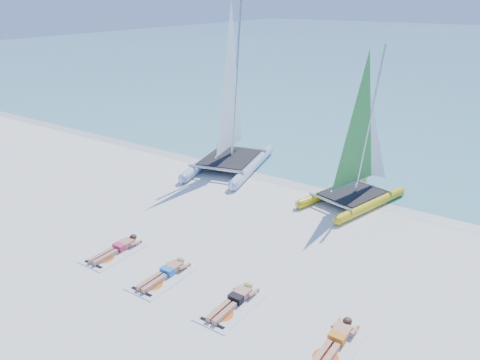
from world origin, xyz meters
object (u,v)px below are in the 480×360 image
at_px(towel_b, 162,278).
at_px(towel_d, 332,348).
at_px(sunbather_c, 235,299).
at_px(sunbather_d, 336,339).
at_px(towel_a, 114,253).
at_px(sunbather_a, 118,248).
at_px(towel_c, 231,307).
at_px(catamaran_blue, 230,118).
at_px(sunbather_b, 166,272).
at_px(catamaran_yellow, 362,153).

xyz_separation_m(towel_b, towel_d, (4.94, 0.12, 0.00)).
distance_m(towel_b, sunbather_c, 2.28).
bearing_deg(sunbather_d, towel_a, -178.77).
distance_m(sunbather_a, towel_c, 4.37).
bearing_deg(towel_a, sunbather_a, 90.00).
height_order(towel_a, towel_d, same).
bearing_deg(sunbather_d, towel_d, -90.00).
height_order(catamaran_blue, sunbather_d, catamaran_blue).
relative_size(towel_b, towel_d, 1.00).
bearing_deg(sunbather_c, towel_a, -179.02).
bearing_deg(towel_d, sunbather_d, 90.00).
relative_size(towel_a, towel_c, 1.00).
bearing_deg(towel_c, catamaran_blue, 125.40).
distance_m(towel_b, sunbather_d, 4.95).
xyz_separation_m(towel_b, towel_c, (2.27, 0.05, 0.00)).
relative_size(towel_a, towel_b, 1.00).
bearing_deg(sunbather_b, towel_a, -179.20).
relative_size(sunbather_a, sunbather_b, 1.00).
bearing_deg(sunbather_a, catamaran_yellow, 59.74).
distance_m(towel_a, towel_d, 7.03).
bearing_deg(catamaran_yellow, towel_c, -76.06).
bearing_deg(towel_c, towel_b, -178.85).
bearing_deg(catamaran_blue, sunbather_a, -93.45).
xyz_separation_m(catamaran_yellow, towel_d, (2.51, -7.99, -1.82)).
distance_m(towel_a, towel_b, 2.10).
distance_m(towel_c, towel_d, 2.67).
bearing_deg(towel_a, sunbather_c, 0.98).
relative_size(catamaran_yellow, towel_d, 3.13).
bearing_deg(sunbather_c, towel_d, -2.49).
bearing_deg(sunbather_a, towel_a, -90.00).
bearing_deg(sunbather_b, towel_c, -3.69).
height_order(towel_a, sunbather_c, sunbather_c).
relative_size(sunbather_a, sunbather_d, 1.00).
distance_m(catamaran_blue, towel_b, 9.29).
height_order(sunbather_c, sunbather_d, same).
distance_m(catamaran_blue, towel_a, 8.54).
bearing_deg(sunbather_d, towel_b, -176.37).
distance_m(towel_a, sunbather_b, 2.10).
distance_m(catamaran_yellow, sunbather_a, 9.14).
xyz_separation_m(towel_a, sunbather_a, (0.00, 0.19, 0.11)).
bearing_deg(towel_d, towel_c, -178.38).
xyz_separation_m(towel_a, sunbather_d, (7.03, 0.15, 0.11)).
height_order(sunbather_b, sunbather_c, same).
height_order(sunbather_a, sunbather_b, same).
relative_size(towel_a, sunbather_d, 1.07).
height_order(sunbather_a, towel_b, sunbather_a).
bearing_deg(towel_d, sunbather_b, 179.18).
xyz_separation_m(catamaran_yellow, towel_a, (-4.52, -7.95, -1.82)).
xyz_separation_m(catamaran_yellow, towel_c, (-0.16, -8.06, -1.82)).
bearing_deg(towel_a, towel_d, -0.34).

